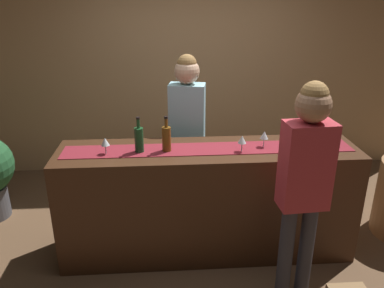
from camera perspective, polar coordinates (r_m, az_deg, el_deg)
ground_plane at (r=3.74m, az=2.19°, el=-15.09°), size 10.00×10.00×0.00m
back_wall at (r=4.95m, az=0.04°, el=12.51°), size 6.00×0.12×2.90m
bar_counter at (r=3.46m, az=2.31°, el=-8.44°), size 2.55×0.60×1.00m
counter_runner_cloth at (r=3.24m, az=2.44°, el=-0.71°), size 2.42×0.28×0.01m
wine_bottle_green at (r=3.16m, az=-7.84°, el=0.69°), size 0.07×0.07×0.30m
wine_bottle_amber at (r=3.16m, az=-3.79°, el=0.82°), size 0.07×0.07×0.30m
wine_glass_near_customer at (r=3.17m, az=-12.72°, el=0.26°), size 0.07×0.07×0.14m
wine_glass_mid_counter at (r=3.17m, az=7.42°, el=0.59°), size 0.07×0.07×0.14m
wine_glass_far_end at (r=3.30m, az=10.63°, el=1.23°), size 0.07×0.07×0.14m
bartender at (r=3.75m, az=-0.73°, el=3.32°), size 0.37×0.26×1.70m
customer_sipping at (r=2.80m, az=16.39°, el=-4.15°), size 0.35×0.24×1.71m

